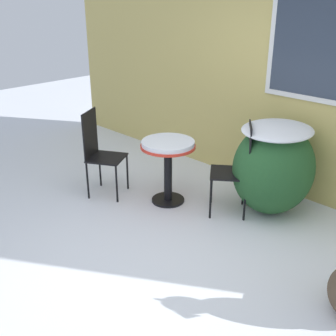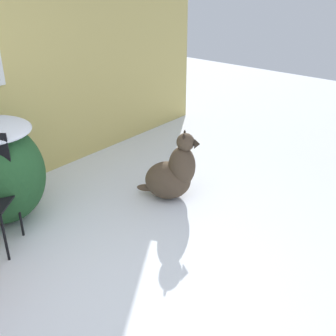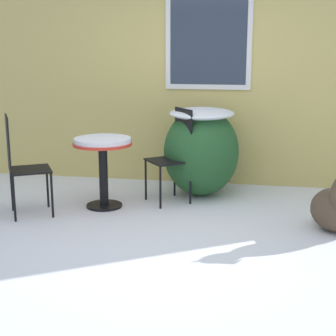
# 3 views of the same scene
# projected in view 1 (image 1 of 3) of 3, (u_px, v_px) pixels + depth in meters

# --- Properties ---
(ground_plane) EXTENTS (16.00, 16.00, 0.00)m
(ground_plane) POSITION_uv_depth(u_px,v_px,m) (156.00, 261.00, 3.98)
(ground_plane) COLOR white
(house_wall) EXTENTS (8.00, 0.10, 3.29)m
(house_wall) POSITION_uv_depth(u_px,v_px,m) (295.00, 57.00, 4.75)
(house_wall) COLOR tan
(house_wall) RESTS_ON ground_plane
(shrub_left) EXTENTS (0.88, 0.98, 1.03)m
(shrub_left) POSITION_uv_depth(u_px,v_px,m) (274.00, 166.00, 4.68)
(shrub_left) COLOR #235128
(shrub_left) RESTS_ON ground_plane
(patio_table) EXTENTS (0.64, 0.64, 0.77)m
(patio_table) POSITION_uv_depth(u_px,v_px,m) (168.00, 154.00, 4.86)
(patio_table) COLOR black
(patio_table) RESTS_ON ground_plane
(patio_chair_near_table) EXTENTS (0.57, 0.57, 1.05)m
(patio_chair_near_table) POSITION_uv_depth(u_px,v_px,m) (237.00, 166.00, 4.63)
(patio_chair_near_table) COLOR black
(patio_chair_near_table) RESTS_ON ground_plane
(patio_chair_far_side) EXTENTS (0.56, 0.56, 1.05)m
(patio_chair_far_side) POSITION_uv_depth(u_px,v_px,m) (100.00, 150.00, 5.08)
(patio_chair_far_side) COLOR black
(patio_chair_far_side) RESTS_ON ground_plane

